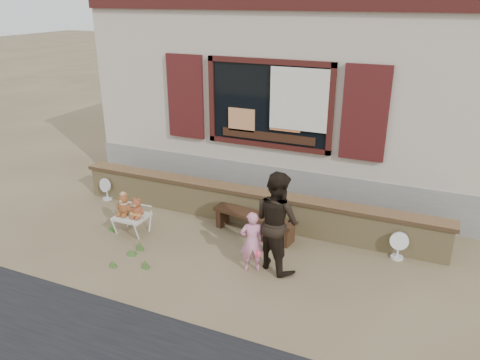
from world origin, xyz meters
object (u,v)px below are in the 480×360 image
at_px(folding_chair, 132,217).
at_px(teddy_bear_right, 137,207).
at_px(child, 252,242).
at_px(bench, 254,220).
at_px(adult, 277,221).
at_px(teddy_bear_left, 124,204).

relative_size(folding_chair, teddy_bear_right, 1.48).
distance_m(teddy_bear_right, child, 2.29).
relative_size(bench, adult, 1.00).
relative_size(bench, folding_chair, 2.87).
height_order(folding_chair, teddy_bear_right, teddy_bear_right).
bearing_deg(teddy_bear_right, adult, -1.17).
distance_m(bench, teddy_bear_left, 2.32).
distance_m(folding_chair, adult, 2.77).
bearing_deg(folding_chair, teddy_bear_right, 0.00).
bearing_deg(folding_chair, teddy_bear_left, -180.00).
xyz_separation_m(bench, teddy_bear_left, (-2.16, -0.82, 0.26)).
bearing_deg(child, folding_chair, -34.31).
bearing_deg(bench, folding_chair, -149.36).
bearing_deg(teddy_bear_left, teddy_bear_right, 0.00).
bearing_deg(adult, teddy_bear_right, 27.87).
xyz_separation_m(teddy_bear_left, adult, (2.87, -0.04, 0.25)).
distance_m(folding_chair, teddy_bear_left, 0.28).
relative_size(teddy_bear_left, teddy_bear_right, 1.12).
bearing_deg(bench, teddy_bear_right, -147.91).
bearing_deg(child, teddy_bear_right, -34.72).
relative_size(teddy_bear_right, child, 0.38).
xyz_separation_m(bench, teddy_bear_right, (-1.88, -0.81, 0.23)).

